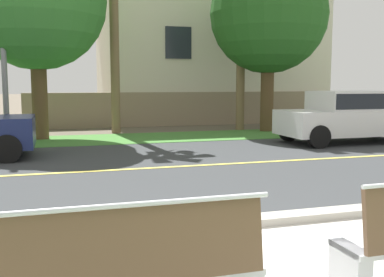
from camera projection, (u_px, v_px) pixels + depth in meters
The scene contains 11 objects.
ground_plane at pixel (135, 158), 10.93m from camera, with size 140.00×140.00×0.00m, color #665B4C.
curb_edge at pixel (214, 225), 5.55m from camera, with size 44.00×0.30×0.11m, color #ADA89E.
street_asphalt at pixel (147, 168), 9.50m from camera, with size 52.00×8.00×0.01m, color #383A3D.
road_centre_line at pixel (147, 168), 9.50m from camera, with size 48.00×0.14×0.01m, color #E0CC4C.
far_verge_grass at pixel (115, 139), 14.53m from camera, with size 48.00×2.80×0.02m, color #478438.
bench_left at pixel (120, 276), 3.11m from camera, with size 2.04×0.48×1.01m.
car_white_far at pixel (351, 114), 13.59m from camera, with size 4.30×1.86×1.54m.
streetlamp at pixel (2, 11), 13.00m from camera, with size 0.24×2.10×6.63m.
shade_tree_centre at pixel (273, 5), 16.34m from camera, with size 4.23×4.23×6.99m.
garden_wall at pixel (186, 109), 19.23m from camera, with size 13.00×0.36×1.40m, color gray.
house_across_street at pixel (206, 49), 22.49m from camera, with size 10.86×6.91×6.83m.
Camera 1 is at (-1.81, -2.73, 1.77)m, focal length 42.75 mm.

